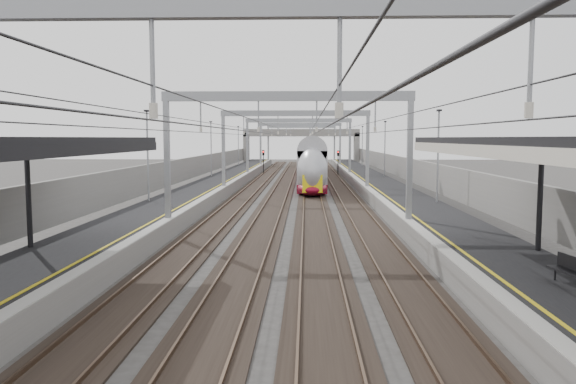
# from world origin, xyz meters

# --- Properties ---
(platform_left) EXTENTS (4.00, 120.00, 1.00)m
(platform_left) POSITION_xyz_m (-8.00, 45.00, 0.50)
(platform_left) COLOR black
(platform_left) RESTS_ON ground
(platform_right) EXTENTS (4.00, 120.00, 1.00)m
(platform_right) POSITION_xyz_m (8.00, 45.00, 0.50)
(platform_right) COLOR black
(platform_right) RESTS_ON ground
(tracks) EXTENTS (11.40, 140.00, 0.20)m
(tracks) POSITION_xyz_m (0.00, 45.00, 0.05)
(tracks) COLOR black
(tracks) RESTS_ON ground
(overhead_line) EXTENTS (13.00, 140.00, 6.60)m
(overhead_line) POSITION_xyz_m (0.00, 51.62, 6.14)
(overhead_line) COLOR gray
(overhead_line) RESTS_ON platform_left
(overbridge) EXTENTS (22.00, 2.20, 6.90)m
(overbridge) POSITION_xyz_m (0.00, 100.00, 5.31)
(overbridge) COLOR gray
(overbridge) RESTS_ON ground
(wall_left) EXTENTS (0.30, 120.00, 3.20)m
(wall_left) POSITION_xyz_m (-11.20, 45.00, 1.60)
(wall_left) COLOR gray
(wall_left) RESTS_ON ground
(wall_right) EXTENTS (0.30, 120.00, 3.20)m
(wall_right) POSITION_xyz_m (11.20, 45.00, 1.60)
(wall_right) COLOR gray
(wall_right) RESTS_ON ground
(train) EXTENTS (2.74, 49.92, 4.33)m
(train) POSITION_xyz_m (1.50, 63.81, 2.12)
(train) COLOR maroon
(train) RESTS_ON ground
(bench) EXTENTS (0.69, 1.64, 0.82)m
(bench) POSITION_xyz_m (8.58, 8.92, 1.49)
(bench) COLOR black
(bench) RESTS_ON platform_right
(signal_green) EXTENTS (0.32, 0.32, 3.48)m
(signal_green) POSITION_xyz_m (-5.20, 73.38, 2.42)
(signal_green) COLOR black
(signal_green) RESTS_ON ground
(signal_red_near) EXTENTS (0.32, 0.32, 3.48)m
(signal_red_near) POSITION_xyz_m (3.20, 66.88, 2.42)
(signal_red_near) COLOR black
(signal_red_near) RESTS_ON ground
(signal_red_far) EXTENTS (0.32, 0.32, 3.48)m
(signal_red_far) POSITION_xyz_m (5.40, 71.39, 2.42)
(signal_red_far) COLOR black
(signal_red_far) RESTS_ON ground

